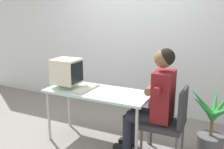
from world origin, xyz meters
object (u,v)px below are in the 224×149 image
at_px(desk, 98,95).
at_px(crt_monitor, 67,72).
at_px(person_seated, 155,98).
at_px(potted_plant, 211,129).
at_px(office_chair, 170,120).
at_px(keyboard, 86,88).

xyz_separation_m(desk, crt_monitor, (-0.47, -0.02, 0.28)).
xyz_separation_m(desk, person_seated, (0.78, 0.01, 0.07)).
bearing_deg(potted_plant, office_chair, -149.29).
height_order(desk, potted_plant, potted_plant).
xyz_separation_m(crt_monitor, person_seated, (1.25, 0.04, -0.21)).
height_order(keyboard, potted_plant, potted_plant).
bearing_deg(crt_monitor, office_chair, 1.44).
distance_m(crt_monitor, potted_plant, 2.02).
bearing_deg(office_chair, person_seated, 180.00).
height_order(desk, crt_monitor, crt_monitor).
bearing_deg(potted_plant, person_seated, -157.37).
bearing_deg(desk, keyboard, -177.92).
bearing_deg(office_chair, keyboard, -179.02).
height_order(keyboard, office_chair, office_chair).
relative_size(keyboard, potted_plant, 0.51).
relative_size(desk, crt_monitor, 3.57).
bearing_deg(person_seated, office_chair, 0.00).
relative_size(crt_monitor, office_chair, 0.44).
distance_m(keyboard, person_seated, 0.95).
distance_m(crt_monitor, office_chair, 1.52).
relative_size(crt_monitor, potted_plant, 0.45).
relative_size(keyboard, office_chair, 0.49).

